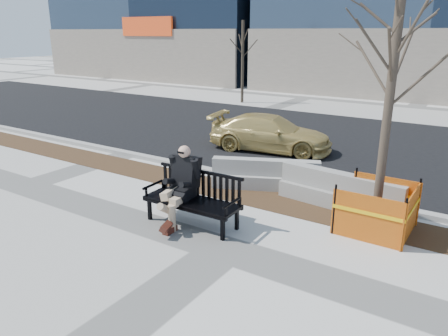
{
  "coord_description": "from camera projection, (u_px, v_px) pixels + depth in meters",
  "views": [
    {
      "loc": [
        3.87,
        -5.97,
        3.85
      ],
      "look_at": [
        -0.75,
        1.13,
        1.14
      ],
      "focal_mm": 34.39,
      "sensor_mm": 36.0,
      "label": 1
    }
  ],
  "objects": [
    {
      "name": "tree_fence",
      "position": [
        374.0,
        229.0,
        8.73
      ],
      "size": [
        2.09,
        2.09,
        5.17
      ],
      "primitive_type": null,
      "rotation": [
        0.0,
        0.0,
        -0.01
      ],
      "color": "orange",
      "rests_on": "ground"
    },
    {
      "name": "mulch_strip",
      "position": [
        285.0,
        204.0,
        10.02
      ],
      "size": [
        40.0,
        1.2,
        0.02
      ],
      "primitive_type": "cube",
      "color": "#47301C",
      "rests_on": "ground"
    },
    {
      "name": "ground",
      "position": [
        225.0,
        249.0,
        7.95
      ],
      "size": [
        120.0,
        120.0,
        0.0
      ],
      "primitive_type": "plane",
      "color": "beige",
      "rests_on": "ground"
    },
    {
      "name": "sedan",
      "position": [
        270.0,
        150.0,
        14.54
      ],
      "size": [
        4.31,
        2.35,
        1.19
      ],
      "primitive_type": "imported",
      "rotation": [
        0.0,
        0.0,
        1.75
      ],
      "color": "tan",
      "rests_on": "ground"
    },
    {
      "name": "far_tree_left",
      "position": [
        242.0,
        102.0,
        24.31
      ],
      "size": [
        1.98,
        1.98,
        4.77
      ],
      "primitive_type": null,
      "rotation": [
        0.0,
        0.0,
        -0.13
      ],
      "color": "#3F3528",
      "rests_on": "ground"
    },
    {
      "name": "jersey_barrier_left",
      "position": [
        265.0,
        188.0,
        11.02
      ],
      "size": [
        2.7,
        1.6,
        0.78
      ],
      "primitive_type": null,
      "rotation": [
        0.0,
        0.0,
        0.42
      ],
      "color": "#9B9891",
      "rests_on": "ground"
    },
    {
      "name": "jersey_barrier_right",
      "position": [
        339.0,
        207.0,
        9.84
      ],
      "size": [
        2.95,
        0.91,
        0.83
      ],
      "primitive_type": null,
      "rotation": [
        0.0,
        0.0,
        -0.11
      ],
      "color": "gray",
      "rests_on": "ground"
    },
    {
      "name": "curb",
      "position": [
        302.0,
        189.0,
        10.76
      ],
      "size": [
        60.0,
        0.25,
        0.12
      ],
      "primitive_type": "cube",
      "color": "#9E9B93",
      "rests_on": "ground"
    },
    {
      "name": "asphalt_street",
      "position": [
        362.0,
        147.0,
        14.97
      ],
      "size": [
        60.0,
        10.4,
        0.01
      ],
      "primitive_type": "cube",
      "color": "black",
      "rests_on": "ground"
    },
    {
      "name": "bench",
      "position": [
        192.0,
        224.0,
        8.97
      ],
      "size": [
        2.12,
        0.81,
        1.12
      ],
      "primitive_type": null,
      "rotation": [
        0.0,
        0.0,
        0.03
      ],
      "color": "black",
      "rests_on": "ground"
    },
    {
      "name": "seated_man",
      "position": [
        183.0,
        220.0,
        9.15
      ],
      "size": [
        0.73,
        1.19,
        1.63
      ],
      "primitive_type": null,
      "rotation": [
        0.0,
        0.0,
        0.03
      ],
      "color": "black",
      "rests_on": "ground"
    }
  ]
}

